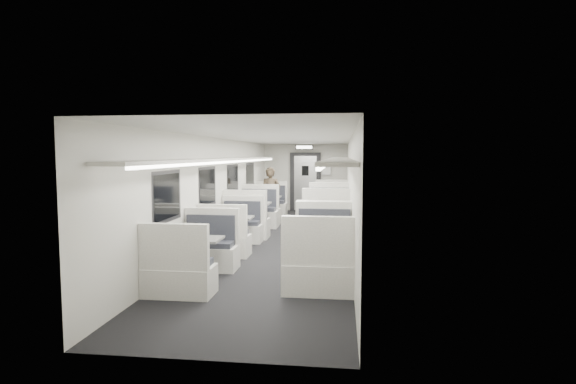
% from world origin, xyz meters
% --- Properties ---
extents(room, '(3.24, 12.24, 2.64)m').
position_xyz_m(room, '(0.00, 0.00, 1.20)').
color(room, black).
rests_on(room, ground).
extents(booth_left_a, '(1.06, 2.14, 1.15)m').
position_xyz_m(booth_left_a, '(-1.00, 3.45, 0.38)').
color(booth_left_a, silver).
rests_on(booth_left_a, room).
extents(booth_left_b, '(1.10, 2.22, 1.19)m').
position_xyz_m(booth_left_b, '(-1.00, 1.30, 0.40)').
color(booth_left_b, silver).
rests_on(booth_left_b, room).
extents(booth_left_c, '(0.98, 1.98, 1.06)m').
position_xyz_m(booth_left_c, '(-1.00, -0.76, 0.35)').
color(booth_left_c, silver).
rests_on(booth_left_c, room).
extents(booth_left_d, '(0.99, 2.00, 1.07)m').
position_xyz_m(booth_left_d, '(-1.00, -3.30, 0.36)').
color(booth_left_d, silver).
rests_on(booth_left_d, room).
extents(booth_right_a, '(1.10, 2.23, 1.19)m').
position_xyz_m(booth_right_a, '(1.00, 3.68, 0.40)').
color(booth_right_a, silver).
rests_on(booth_right_a, room).
extents(booth_right_b, '(1.17, 2.36, 1.26)m').
position_xyz_m(booth_right_b, '(1.00, 1.08, 0.42)').
color(booth_right_b, silver).
rests_on(booth_right_b, room).
extents(booth_right_c, '(1.07, 2.18, 1.17)m').
position_xyz_m(booth_right_c, '(1.00, -0.74, 0.39)').
color(booth_right_c, silver).
rests_on(booth_right_c, room).
extents(booth_right_d, '(1.07, 2.17, 1.16)m').
position_xyz_m(booth_right_d, '(1.00, -2.88, 0.39)').
color(booth_right_d, silver).
rests_on(booth_right_d, room).
extents(passenger, '(0.64, 0.45, 1.66)m').
position_xyz_m(passenger, '(-0.77, 2.84, 0.83)').
color(passenger, black).
rests_on(passenger, room).
extents(window_a, '(0.02, 1.18, 0.84)m').
position_xyz_m(window_a, '(-1.49, 3.40, 1.35)').
color(window_a, black).
rests_on(window_a, room).
extents(window_b, '(0.02, 1.18, 0.84)m').
position_xyz_m(window_b, '(-1.49, 1.20, 1.35)').
color(window_b, black).
rests_on(window_b, room).
extents(window_c, '(0.02, 1.18, 0.84)m').
position_xyz_m(window_c, '(-1.49, -1.00, 1.35)').
color(window_c, black).
rests_on(window_c, room).
extents(window_d, '(0.02, 1.18, 0.84)m').
position_xyz_m(window_d, '(-1.49, -3.20, 1.35)').
color(window_d, black).
rests_on(window_d, room).
extents(luggage_rack_left, '(0.46, 10.40, 0.09)m').
position_xyz_m(luggage_rack_left, '(-1.24, -0.30, 1.92)').
color(luggage_rack_left, silver).
rests_on(luggage_rack_left, room).
extents(luggage_rack_right, '(0.46, 10.40, 0.09)m').
position_xyz_m(luggage_rack_right, '(1.24, -0.30, 1.92)').
color(luggage_rack_right, silver).
rests_on(luggage_rack_right, room).
extents(vestibule_door, '(1.10, 0.13, 2.10)m').
position_xyz_m(vestibule_door, '(0.00, 5.93, 1.04)').
color(vestibule_door, black).
rests_on(vestibule_door, room).
extents(exit_sign, '(0.62, 0.12, 0.16)m').
position_xyz_m(exit_sign, '(0.00, 5.44, 2.28)').
color(exit_sign, black).
rests_on(exit_sign, room).
extents(wall_notice, '(0.32, 0.02, 0.40)m').
position_xyz_m(wall_notice, '(0.75, 5.92, 1.50)').
color(wall_notice, white).
rests_on(wall_notice, room).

